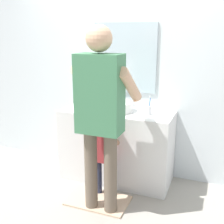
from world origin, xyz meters
TOP-DOWN VIEW (x-y plane):
  - ground_plane at (0.00, 0.00)m, footprint 14.00×14.00m
  - back_wall at (0.00, 0.62)m, footprint 4.40×0.10m
  - vanity_cabinet at (0.00, 0.30)m, footprint 1.30×0.54m
  - sink_basin at (0.00, 0.28)m, footprint 0.38×0.38m
  - faucet at (0.00, 0.51)m, footprint 0.18×0.14m
  - toothbrush_cup at (0.38, 0.28)m, footprint 0.07×0.07m
  - bath_mat at (0.00, -0.25)m, footprint 0.64×0.40m
  - child_toddler at (0.00, -0.10)m, footprint 0.27×0.27m
  - adult_parent at (0.08, -0.35)m, footprint 0.56×0.58m

SIDE VIEW (x-z plane):
  - ground_plane at x=0.00m, z-range 0.00..0.00m
  - bath_mat at x=0.00m, z-range 0.00..0.02m
  - vanity_cabinet at x=0.00m, z-range 0.00..0.86m
  - child_toddler at x=0.00m, z-range 0.09..0.97m
  - toothbrush_cup at x=0.38m, z-range 0.81..1.01m
  - sink_basin at x=0.00m, z-range 0.86..0.97m
  - faucet at x=0.00m, z-range 0.85..1.03m
  - adult_parent at x=0.08m, z-range 0.18..1.98m
  - back_wall at x=0.00m, z-range 0.00..2.70m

